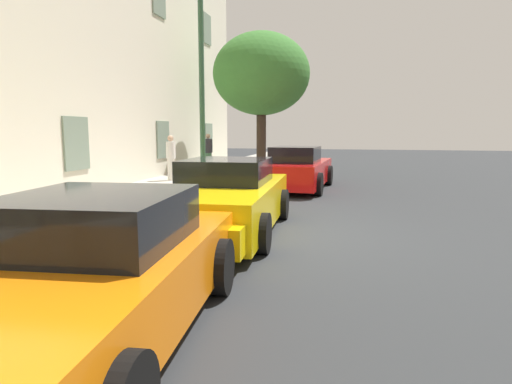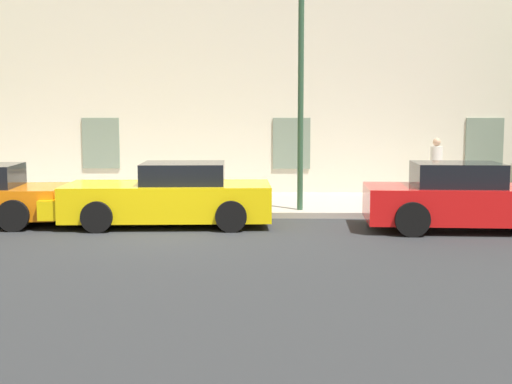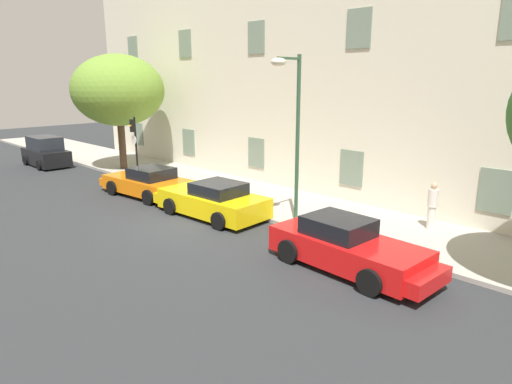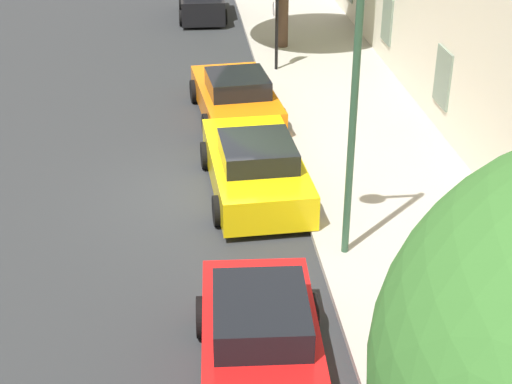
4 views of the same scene
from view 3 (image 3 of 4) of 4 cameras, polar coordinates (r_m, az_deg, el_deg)
name	(u,v)px [view 3 (image 3 of 4)]	position (r m, az deg, el deg)	size (l,w,h in m)	color
ground_plane	(191,223)	(17.00, -8.33, -3.89)	(80.00, 80.00, 0.00)	#2B2D30
sidewalk	(268,200)	(19.70, 1.55, -1.00)	(60.00, 4.28, 0.14)	#A8A399
building_facade	(331,60)	(22.35, 9.56, 16.34)	(35.44, 4.82, 12.24)	beige
sportscar_red_lead	(146,182)	(21.28, -13.90, 1.20)	(4.90, 2.53, 1.35)	orange
sportscar_yellow_flank	(210,200)	(17.69, -5.90, -1.04)	(5.01, 2.40, 1.39)	yellow
sportscar_white_middle	(351,249)	(12.86, 12.10, -7.14)	(4.97, 2.22, 1.44)	red
hatchback_parked	(46,153)	(30.51, -25.27, 4.56)	(3.85, 1.91, 1.83)	black
tree_midblock	(118,90)	(26.98, -17.19, 12.28)	(5.15, 5.15, 6.48)	#473323
traffic_light	(134,136)	(24.70, -15.31, 6.90)	(0.44, 0.36, 3.17)	black
street_lamp	(290,110)	(15.57, 4.43, 10.37)	(0.44, 1.42, 5.92)	#2D5138
pedestrian_strolling	(432,205)	(16.68, 21.59, -1.58)	(0.39, 0.39, 1.66)	silver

